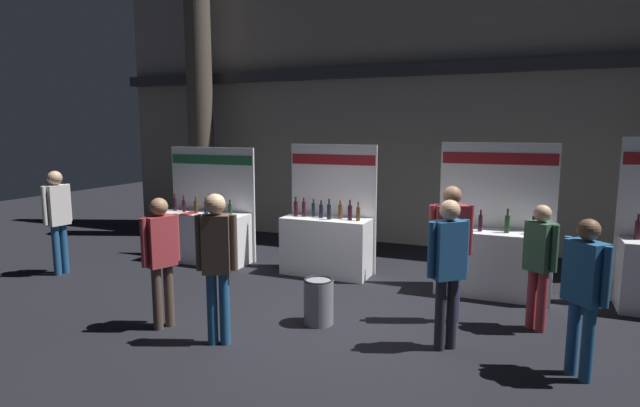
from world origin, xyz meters
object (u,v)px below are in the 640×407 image
Objects in this scene: visitor_3 at (217,257)px; visitor_7 at (584,285)px; exhibitor_booth_1 at (327,241)px; trash_bin at (319,301)px; visitor_4 at (161,252)px; visitor_5 at (450,241)px; visitor_6 at (540,257)px; exhibitor_booth_0 at (205,232)px; visitor_0 at (58,213)px; exhibitor_booth_2 at (493,256)px; visitor_1 at (448,262)px.

visitor_3 is 3.98m from visitor_7.
trash_bin is at bearing -71.01° from exhibitor_booth_1.
visitor_3 reaches higher than visitor_4.
exhibitor_booth_1 reaches higher than trash_bin.
visitor_5 is 1.10m from visitor_6.
visitor_5 is at bearing -32.18° from exhibitor_booth_1.
visitor_6 reaches higher than trash_bin.
visitor_3 is (2.39, -3.13, 0.50)m from exhibitor_booth_0.
visitor_5 is at bearing 99.42° from visitor_0.
exhibitor_booth_2 reaches higher than visitor_6.
exhibitor_booth_1 is at bearing 2.32° from exhibitor_booth_0.
exhibitor_booth_1 is 1.24× the size of visitor_0.
visitor_0 is at bearing 159.96° from visitor_5.
exhibitor_booth_2 is 1.28× the size of visitor_0.
trash_bin is 2.13m from visitor_4.
visitor_1 is 1.04× the size of visitor_4.
visitor_7 is at bearing -58.25° from visitor_5.
visitor_5 is (-0.10, 0.87, 0.05)m from visitor_1.
visitor_4 is 1.02× the size of visitor_7.
exhibitor_booth_1 reaches higher than visitor_4.
exhibitor_booth_0 is at bearing 47.28° from visitor_4.
visitor_1 is at bearing -43.94° from exhibitor_booth_1.
visitor_3 is 4.00m from visitor_6.
exhibitor_booth_1 is 1.29× the size of visitor_1.
exhibitor_booth_1 reaches higher than exhibitor_booth_0.
visitor_7 is at bearing -20.94° from exhibitor_booth_0.
exhibitor_booth_1 is (2.49, 0.10, 0.03)m from exhibitor_booth_0.
visitor_0 reaches higher than visitor_1.
visitor_3 is 0.96m from visitor_4.
exhibitor_booth_2 is 2.35m from visitor_1.
exhibitor_booth_1 reaches higher than visitor_1.
visitor_7 is at bearing 91.55° from visitor_0.
visitor_7 reaches higher than visitor_6.
visitor_4 is 3.74m from visitor_5.
trash_bin is at bearing 133.65° from visitor_1.
visitor_4 is at bearing -177.42° from visitor_5.
visitor_6 is at bearing -63.59° from exhibitor_booth_2.
visitor_1 is 0.88m from visitor_5.
exhibitor_booth_1 is 1.25× the size of visitor_5.
visitor_5 reaches higher than visitor_7.
trash_bin is 1.56m from visitor_3.
visitor_4 is (3.30, -1.27, -0.10)m from visitor_0.
visitor_0 reaches higher than visitor_7.
visitor_4 is 1.05× the size of visitor_6.
visitor_6 is at bearing -11.60° from exhibitor_booth_0.
exhibitor_booth_2 is at bearing -30.31° from visitor_4.
visitor_5 is (3.37, 1.61, 0.10)m from visitor_4.
visitor_4 reaches higher than trash_bin.
visitor_0 is 4.48m from visitor_3.
visitor_5 is at bearing -135.60° from visitor_6.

